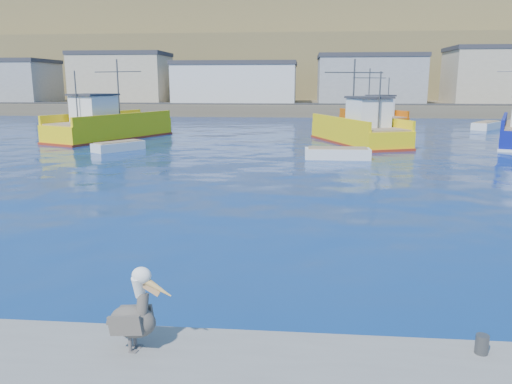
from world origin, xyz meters
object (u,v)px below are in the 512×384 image
at_px(skiff_far, 486,126).
at_px(trawler_yellow_a, 108,127).
at_px(trawler_yellow_b, 360,131).
at_px(boat_orange, 374,117).
at_px(skiff_mid, 337,154).
at_px(skiff_left, 119,147).
at_px(pelican, 135,315).

bearing_deg(skiff_far, trawler_yellow_a, -160.21).
relative_size(trawler_yellow_b, boat_orange, 1.26).
height_order(trawler_yellow_a, skiff_mid, trawler_yellow_a).
relative_size(trawler_yellow_a, skiff_left, 3.25).
xyz_separation_m(skiff_left, skiff_far, (30.84, 19.12, 0.05)).
relative_size(trawler_yellow_a, pelican, 8.70).
height_order(skiff_left, skiff_far, skiff_far).
height_order(boat_orange, skiff_left, boat_orange).
relative_size(trawler_yellow_a, skiff_far, 2.69).
bearing_deg(skiff_far, boat_orange, 167.53).
relative_size(trawler_yellow_b, skiff_far, 2.48).
distance_m(trawler_yellow_a, pelican, 35.54).
bearing_deg(pelican, skiff_left, 110.96).
distance_m(trawler_yellow_b, skiff_far, 19.52).
bearing_deg(trawler_yellow_a, boat_orange, 32.06).
bearing_deg(skiff_left, trawler_yellow_a, 116.35).
relative_size(trawler_yellow_a, trawler_yellow_b, 1.08).
height_order(trawler_yellow_a, skiff_left, trawler_yellow_a).
bearing_deg(boat_orange, skiff_far, -12.47).
bearing_deg(skiff_left, pelican, -69.04).
xyz_separation_m(skiff_left, skiff_mid, (14.65, -2.46, 0.02)).
bearing_deg(trawler_yellow_a, skiff_left, -63.65).
bearing_deg(pelican, trawler_yellow_b, 77.83).
height_order(skiff_far, pelican, pelican).
relative_size(skiff_left, pelican, 2.67).
distance_m(boat_orange, skiff_mid, 24.58).
bearing_deg(boat_orange, skiff_mid, -102.77).
relative_size(boat_orange, pelican, 6.34).
distance_m(skiff_left, skiff_mid, 14.86).
bearing_deg(trawler_yellow_b, boat_orange, 78.48).
height_order(trawler_yellow_b, pelican, trawler_yellow_b).
bearing_deg(skiff_left, skiff_mid, -9.54).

